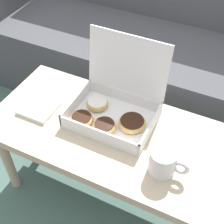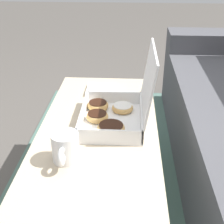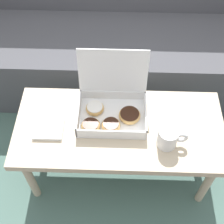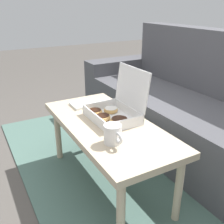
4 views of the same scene
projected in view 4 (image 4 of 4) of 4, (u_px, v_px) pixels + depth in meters
The scene contains 7 objects.
ground_plane at pixel (114, 182), 1.83m from camera, with size 12.00×12.00×0.00m, color #514C47.
area_rug at pixel (149, 169), 1.96m from camera, with size 2.66×1.71×0.01m, color #4C6B60.
couch at pixel (201, 117), 2.06m from camera, with size 2.54×0.77×0.96m.
coffee_table at pixel (108, 131), 1.65m from camera, with size 1.06×0.49×0.46m.
pastry_box at pixel (114, 110), 1.68m from camera, with size 0.35×0.29×0.32m.
coffee_mug at pixel (113, 134), 1.38m from camera, with size 0.14×0.10×0.10m.
napkin_stack at pixel (82, 105), 1.90m from camera, with size 0.15×0.15×0.02m.
Camera 4 is at (1.30, -0.74, 1.16)m, focal length 42.00 mm.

